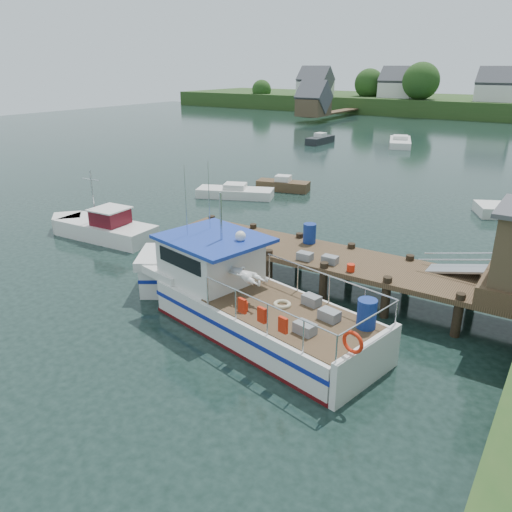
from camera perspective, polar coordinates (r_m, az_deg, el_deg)
The scene contains 8 objects.
ground_plane at distance 21.74m, azimuth 4.39°, elevation -2.53°, with size 160.00×160.00×0.00m, color black.
dock at distance 18.90m, azimuth 22.08°, elevation -0.47°, with size 16.60×3.00×4.78m.
lobster_boat at distance 17.78m, azimuth -2.18°, elevation -4.57°, with size 11.36×5.26×5.47m.
work_boat at distance 27.84m, azimuth -17.26°, elevation 3.16°, with size 6.83×2.42×3.58m.
moored_rowboat at distance 36.96m, azimuth 3.11°, elevation 8.11°, with size 4.01×2.13×1.11m.
moored_a at distance 35.03m, azimuth -2.39°, elevation 7.31°, with size 5.52×3.65×0.96m.
moored_d at distance 60.47m, azimuth 16.15°, elevation 12.42°, with size 4.25×7.05×1.14m.
moored_e at distance 60.26m, azimuth 7.35°, elevation 13.06°, with size 1.70×4.53×1.23m.
Camera 1 is at (9.54, -17.50, 8.68)m, focal length 35.00 mm.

